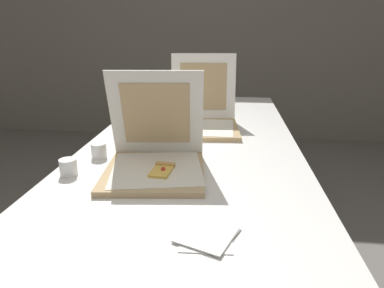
% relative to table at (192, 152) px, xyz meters
% --- Properties ---
extents(wall_back, '(10.00, 0.10, 2.60)m').
position_rel_table_xyz_m(wall_back, '(0.00, 2.48, 0.60)').
color(wall_back, gray).
rests_on(wall_back, ground).
extents(table, '(0.99, 2.32, 0.74)m').
position_rel_table_xyz_m(table, '(0.00, 0.00, 0.00)').
color(table, silver).
rests_on(table, ground).
extents(pizza_box_front, '(0.40, 0.40, 0.38)m').
position_rel_table_xyz_m(pizza_box_front, '(-0.10, -0.34, 0.10)').
color(pizza_box_front, tan).
rests_on(pizza_box_front, table).
extents(pizza_box_middle, '(0.40, 0.45, 0.39)m').
position_rel_table_xyz_m(pizza_box_middle, '(0.03, 0.26, 0.10)').
color(pizza_box_middle, tan).
rests_on(pizza_box_middle, table).
extents(cup_white_far, '(0.06, 0.06, 0.06)m').
position_rel_table_xyz_m(cup_white_far, '(-0.26, 0.35, 0.07)').
color(cup_white_far, white).
rests_on(cup_white_far, table).
extents(cup_white_near_center, '(0.06, 0.06, 0.06)m').
position_rel_table_xyz_m(cup_white_near_center, '(-0.37, -0.21, 0.07)').
color(cup_white_near_center, white).
rests_on(cup_white_near_center, table).
extents(cup_white_near_left, '(0.06, 0.06, 0.06)m').
position_rel_table_xyz_m(cup_white_near_left, '(-0.42, -0.40, 0.07)').
color(cup_white_near_left, white).
rests_on(cup_white_near_left, table).
extents(napkin_pile, '(0.18, 0.19, 0.01)m').
position_rel_table_xyz_m(napkin_pile, '(0.12, -0.73, 0.05)').
color(napkin_pile, white).
rests_on(napkin_pile, table).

